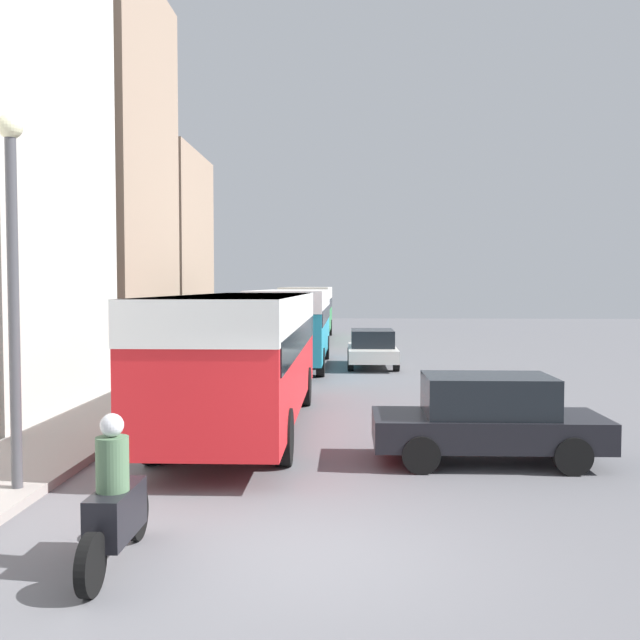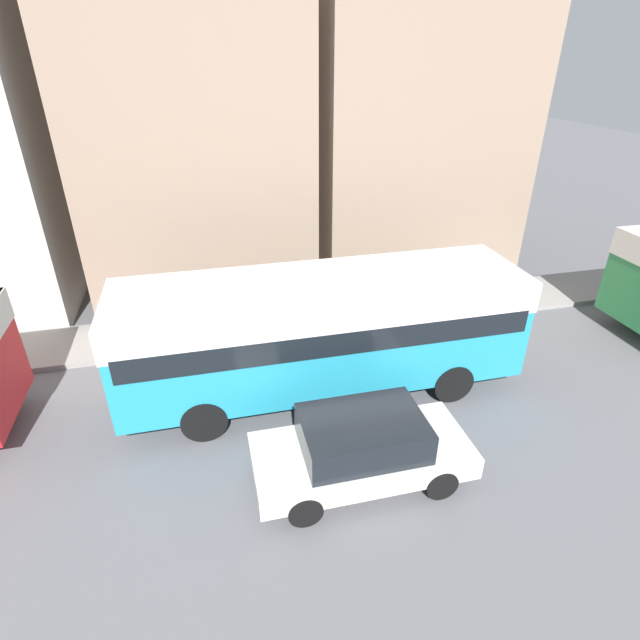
# 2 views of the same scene
# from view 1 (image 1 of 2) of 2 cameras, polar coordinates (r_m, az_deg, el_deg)

# --- Properties ---
(ground_plane) EXTENTS (120.00, 120.00, 0.00)m
(ground_plane) POSITION_cam_1_polar(r_m,az_deg,el_deg) (8.74, -1.37, -18.22)
(ground_plane) COLOR slate
(building_far_terrace) EXTENTS (6.38, 7.00, 13.70)m
(building_far_terrace) POSITION_cam_1_polar(r_m,az_deg,el_deg) (26.94, -19.74, 10.55)
(building_far_terrace) COLOR gray
(building_far_terrace) RESTS_ON ground_plane
(building_end_row) EXTENTS (6.58, 6.93, 9.13)m
(building_end_row) POSITION_cam_1_polar(r_m,az_deg,el_deg) (33.71, -15.11, 5.12)
(building_end_row) COLOR gray
(building_end_row) RESTS_ON ground_plane
(bus_lead) EXTENTS (2.57, 10.11, 2.93)m
(bus_lead) POSITION_cam_1_polar(r_m,az_deg,el_deg) (15.54, -6.10, -1.75)
(bus_lead) COLOR red
(bus_lead) RESTS_ON ground_plane
(bus_following) EXTENTS (2.63, 9.47, 2.96)m
(bus_following) POSITION_cam_1_polar(r_m,az_deg,el_deg) (27.35, -2.19, 0.25)
(bus_following) COLOR teal
(bus_following) RESTS_ON ground_plane
(bus_third_in_line) EXTENTS (2.64, 10.22, 3.04)m
(bus_third_in_line) POSITION_cam_1_polar(r_m,az_deg,el_deg) (41.49, -0.96, 1.17)
(bus_third_in_line) COLOR #2D8447
(bus_third_in_line) RESTS_ON ground_plane
(motorcycle_behind_lead) EXTENTS (0.38, 2.24, 1.73)m
(motorcycle_behind_lead) POSITION_cam_1_polar(r_m,az_deg,el_deg) (8.48, -16.09, -14.09)
(motorcycle_behind_lead) COLOR black
(motorcycle_behind_lead) RESTS_ON ground_plane
(car_crossing) EXTENTS (4.02, 1.78, 1.55)m
(car_crossing) POSITION_cam_1_polar(r_m,az_deg,el_deg) (13.00, 13.25, -7.64)
(car_crossing) COLOR black
(car_crossing) RESTS_ON ground_plane
(car_far_curb) EXTENTS (1.89, 4.23, 1.44)m
(car_far_curb) POSITION_cam_1_polar(r_m,az_deg,el_deg) (27.40, 4.20, -2.21)
(car_far_curb) COLOR silver
(car_far_curb) RESTS_ON ground_plane
(pedestrian_near_curb) EXTENTS (0.42, 0.42, 1.80)m
(pedestrian_near_curb) POSITION_cam_1_polar(r_m,az_deg,el_deg) (29.52, -8.68, -1.28)
(pedestrian_near_curb) COLOR #232838
(pedestrian_near_curb) RESTS_ON sidewalk
(pedestrian_walking_away) EXTENTS (0.37, 0.37, 1.76)m
(pedestrian_walking_away) POSITION_cam_1_polar(r_m,az_deg,el_deg) (26.49, -10.48, -1.77)
(pedestrian_walking_away) COLOR #232838
(pedestrian_walking_away) RESTS_ON sidewalk
(lamp_post) EXTENTS (0.36, 0.36, 5.45)m
(lamp_post) POSITION_cam_1_polar(r_m,az_deg,el_deg) (11.29, -23.36, 4.02)
(lamp_post) COLOR #47474C
(lamp_post) RESTS_ON sidewalk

